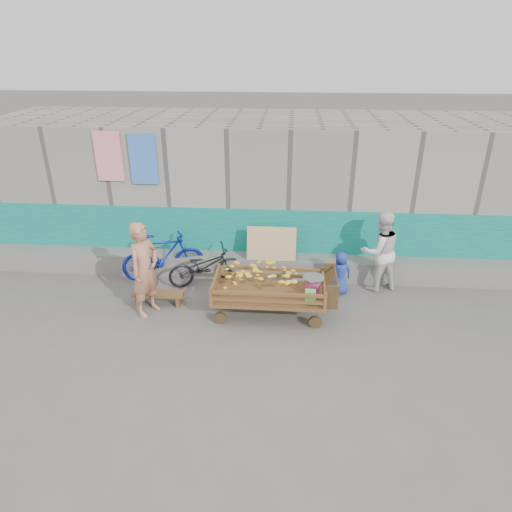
# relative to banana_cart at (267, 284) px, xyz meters

# --- Properties ---
(ground) EXTENTS (80.00, 80.00, 0.00)m
(ground) POSITION_rel_banana_cart_xyz_m (-0.29, -0.84, -0.63)
(ground) COLOR #595551
(ground) RESTS_ON ground
(building_wall) EXTENTS (12.00, 3.50, 3.00)m
(building_wall) POSITION_rel_banana_cart_xyz_m (-0.29, 3.21, 0.83)
(building_wall) COLOR gray
(building_wall) RESTS_ON ground
(banana_cart) EXTENTS (2.19, 1.00, 0.93)m
(banana_cart) POSITION_rel_banana_cart_xyz_m (0.00, 0.00, 0.00)
(banana_cart) COLOR brown
(banana_cart) RESTS_ON ground
(bench) EXTENTS (0.96, 0.29, 0.24)m
(bench) POSITION_rel_banana_cart_xyz_m (-2.06, 0.20, -0.46)
(bench) COLOR brown
(bench) RESTS_ON ground
(vendor_man) EXTENTS (0.65, 0.76, 1.76)m
(vendor_man) POSITION_rel_banana_cart_xyz_m (-2.16, -0.10, 0.25)
(vendor_man) COLOR #AF6E53
(vendor_man) RESTS_ON ground
(woman) EXTENTS (0.95, 0.84, 1.63)m
(woman) POSITION_rel_banana_cart_xyz_m (2.15, 1.15, 0.18)
(woman) COLOR silver
(woman) RESTS_ON ground
(child) EXTENTS (0.49, 0.39, 0.89)m
(child) POSITION_rel_banana_cart_xyz_m (1.39, 0.88, -0.19)
(child) COLOR #213696
(child) RESTS_ON ground
(bicycle_dark) EXTENTS (1.60, 1.08, 0.80)m
(bicycle_dark) POSITION_rel_banana_cart_xyz_m (-1.31, 1.07, -0.23)
(bicycle_dark) COLOR black
(bicycle_dark) RESTS_ON ground
(bicycle_blue) EXTENTS (1.76, 0.97, 1.02)m
(bicycle_blue) POSITION_rel_banana_cart_xyz_m (-2.20, 1.21, -0.12)
(bicycle_blue) COLOR navy
(bicycle_blue) RESTS_ON ground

